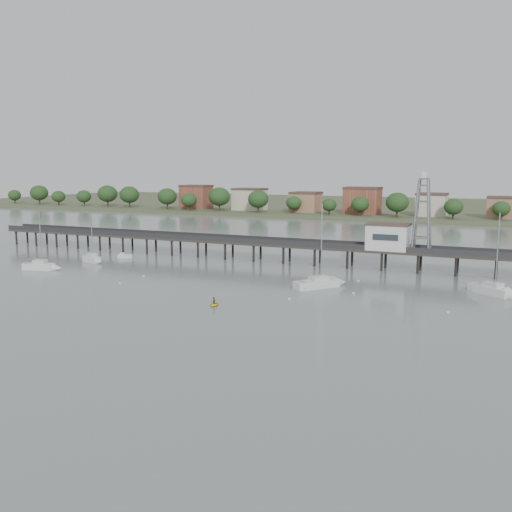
{
  "coord_description": "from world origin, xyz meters",
  "views": [
    {
      "loc": [
        47.04,
        -53.38,
        20.13
      ],
      "look_at": [
        4.31,
        42.0,
        4.0
      ],
      "focal_mm": 40.0,
      "sensor_mm": 36.0,
      "label": 1
    }
  ],
  "objects_px": {
    "white_tender": "(125,256)",
    "pier": "(272,244)",
    "yellow_dinghy": "(214,306)",
    "lattice_tower": "(423,215)",
    "sailboat_e": "(500,292)",
    "sailboat_b": "(94,260)",
    "sailboat_a": "(45,267)",
    "sailboat_c": "(326,283)"
  },
  "relations": [
    {
      "from": "sailboat_e",
      "to": "yellow_dinghy",
      "type": "relative_size",
      "value": 5.68
    },
    {
      "from": "sailboat_b",
      "to": "sailboat_a",
      "type": "bearing_deg",
      "value": -87.04
    },
    {
      "from": "sailboat_c",
      "to": "white_tender",
      "type": "height_order",
      "value": "sailboat_c"
    },
    {
      "from": "pier",
      "to": "white_tender",
      "type": "relative_size",
      "value": 41.22
    },
    {
      "from": "lattice_tower",
      "to": "sailboat_e",
      "type": "relative_size",
      "value": 1.11
    },
    {
      "from": "lattice_tower",
      "to": "pier",
      "type": "bearing_deg",
      "value": -180.0
    },
    {
      "from": "sailboat_e",
      "to": "white_tender",
      "type": "distance_m",
      "value": 78.88
    },
    {
      "from": "sailboat_c",
      "to": "white_tender",
      "type": "distance_m",
      "value": 52.47
    },
    {
      "from": "pier",
      "to": "sailboat_a",
      "type": "height_order",
      "value": "sailboat_a"
    },
    {
      "from": "sailboat_c",
      "to": "sailboat_e",
      "type": "bearing_deg",
      "value": -42.58
    },
    {
      "from": "yellow_dinghy",
      "to": "white_tender",
      "type": "bearing_deg",
      "value": 126.54
    },
    {
      "from": "lattice_tower",
      "to": "sailboat_c",
      "type": "height_order",
      "value": "lattice_tower"
    },
    {
      "from": "sailboat_a",
      "to": "white_tender",
      "type": "relative_size",
      "value": 3.37
    },
    {
      "from": "pier",
      "to": "sailboat_b",
      "type": "bearing_deg",
      "value": -153.26
    },
    {
      "from": "lattice_tower",
      "to": "sailboat_c",
      "type": "xyz_separation_m",
      "value": [
        -12.66,
        -20.94,
        -10.47
      ]
    },
    {
      "from": "lattice_tower",
      "to": "yellow_dinghy",
      "type": "height_order",
      "value": "lattice_tower"
    },
    {
      "from": "sailboat_e",
      "to": "yellow_dinghy",
      "type": "bearing_deg",
      "value": -111.41
    },
    {
      "from": "white_tender",
      "to": "yellow_dinghy",
      "type": "xyz_separation_m",
      "value": [
        40.03,
        -31.91,
        -0.4
      ]
    },
    {
      "from": "pier",
      "to": "sailboat_a",
      "type": "xyz_separation_m",
      "value": [
        -37.25,
        -28.26,
        -3.15
      ]
    },
    {
      "from": "pier",
      "to": "sailboat_e",
      "type": "xyz_separation_m",
      "value": [
        46.25,
        -16.72,
        -3.16
      ]
    },
    {
      "from": "sailboat_c",
      "to": "white_tender",
      "type": "xyz_separation_m",
      "value": [
        -51.1,
        11.93,
        -0.23
      ]
    },
    {
      "from": "sailboat_a",
      "to": "yellow_dinghy",
      "type": "xyz_separation_m",
      "value": [
        45.02,
        -12.66,
        -0.65
      ]
    },
    {
      "from": "sailboat_a",
      "to": "sailboat_b",
      "type": "distance_m",
      "value": 11.41
    },
    {
      "from": "sailboat_a",
      "to": "white_tender",
      "type": "xyz_separation_m",
      "value": [
        4.99,
        19.25,
        -0.24
      ]
    },
    {
      "from": "sailboat_e",
      "to": "pier",
      "type": "bearing_deg",
      "value": -163.46
    },
    {
      "from": "white_tender",
      "to": "sailboat_e",
      "type": "bearing_deg",
      "value": -24.5
    },
    {
      "from": "sailboat_a",
      "to": "sailboat_b",
      "type": "height_order",
      "value": "sailboat_a"
    },
    {
      "from": "sailboat_b",
      "to": "white_tender",
      "type": "distance_m",
      "value": 8.48
    },
    {
      "from": "sailboat_b",
      "to": "white_tender",
      "type": "bearing_deg",
      "value": 94.7
    },
    {
      "from": "sailboat_e",
      "to": "sailboat_a",
      "type": "bearing_deg",
      "value": -135.71
    },
    {
      "from": "lattice_tower",
      "to": "yellow_dinghy",
      "type": "relative_size",
      "value": 6.31
    },
    {
      "from": "lattice_tower",
      "to": "sailboat_e",
      "type": "distance_m",
      "value": 24.63
    },
    {
      "from": "yellow_dinghy",
      "to": "sailboat_e",
      "type": "bearing_deg",
      "value": 17.27
    },
    {
      "from": "pier",
      "to": "yellow_dinghy",
      "type": "bearing_deg",
      "value": -79.24
    },
    {
      "from": "white_tender",
      "to": "sailboat_c",
      "type": "bearing_deg",
      "value": -32.03
    },
    {
      "from": "yellow_dinghy",
      "to": "sailboat_b",
      "type": "bearing_deg",
      "value": 135.7
    },
    {
      "from": "sailboat_e",
      "to": "lattice_tower",
      "type": "bearing_deg",
      "value": 167.83
    },
    {
      "from": "sailboat_c",
      "to": "sailboat_b",
      "type": "xyz_separation_m",
      "value": [
        -53.08,
        3.69,
        0.03
      ]
    },
    {
      "from": "sailboat_c",
      "to": "sailboat_a",
      "type": "bearing_deg",
      "value": 136.1
    },
    {
      "from": "white_tender",
      "to": "pier",
      "type": "bearing_deg",
      "value": -3.28
    },
    {
      "from": "lattice_tower",
      "to": "yellow_dinghy",
      "type": "xyz_separation_m",
      "value": [
        -23.73,
        -40.92,
        -11.1
      ]
    },
    {
      "from": "sailboat_a",
      "to": "sailboat_e",
      "type": "bearing_deg",
      "value": -6.81
    }
  ]
}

